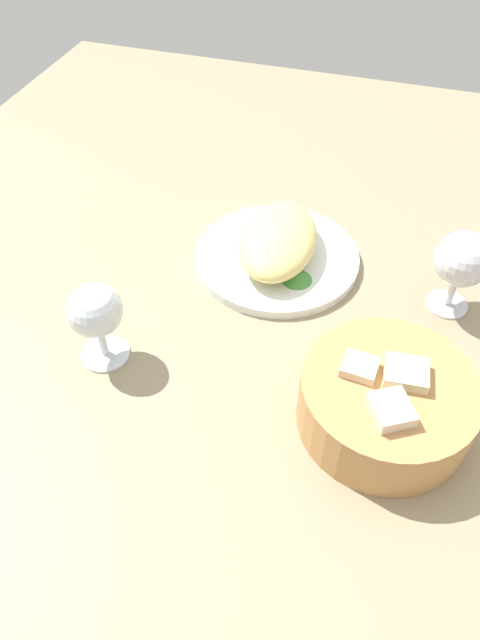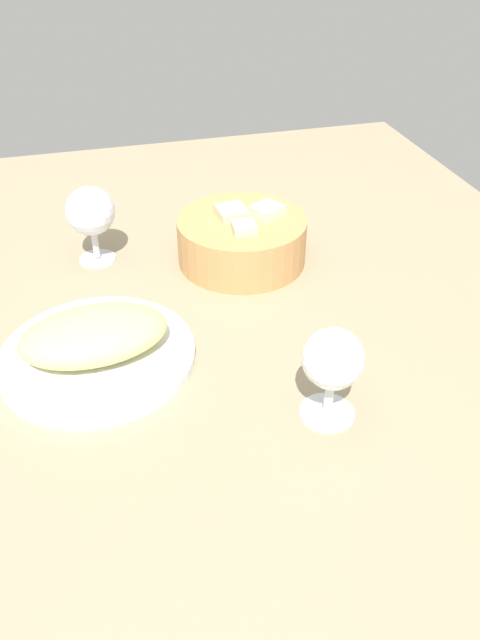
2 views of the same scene
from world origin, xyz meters
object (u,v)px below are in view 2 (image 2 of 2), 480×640
plate (98,356)px  wine_glass_far (91,214)px  bread_basket (242,239)px  wine_glass_near (333,363)px

plate → wine_glass_far: bearing=85.4°
bread_basket → wine_glass_far: 23.08cm
plate → wine_glass_far: (2.01, 24.98, 7.27)cm
wine_glass_near → bread_basket: bearing=90.6°
plate → bread_basket: 30.53cm
wine_glass_near → plate: bearing=146.1°
wine_glass_far → plate: bearing=-94.6°
wine_glass_near → wine_glass_far: wine_glass_far is taller
bread_basket → wine_glass_near: 35.31cm
plate → bread_basket: bread_basket is taller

